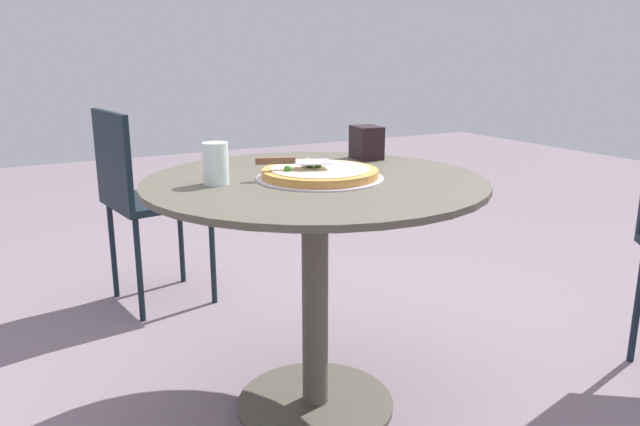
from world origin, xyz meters
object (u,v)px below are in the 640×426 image
at_px(pizza_server, 293,161).
at_px(drinking_cup, 216,163).
at_px(patio_table, 315,241).
at_px(patio_chair_far, 142,191).
at_px(napkin_dispenser, 366,142).
at_px(pizza_on_tray, 320,174).

distance_m(pizza_server, drinking_cup, 0.21).
distance_m(patio_table, drinking_cup, 0.36).
bearing_deg(patio_table, patio_chair_far, 103.39).
xyz_separation_m(drinking_cup, patio_chair_far, (0.02, 1.00, -0.27)).
bearing_deg(napkin_dispenser, drinking_cup, -68.78).
bearing_deg(drinking_cup, pizza_server, -12.21).
height_order(napkin_dispenser, patio_chair_far, patio_chair_far).
height_order(drinking_cup, patio_chair_far, patio_chair_far).
distance_m(patio_table, napkin_dispenser, 0.44).
bearing_deg(patio_chair_far, patio_table, -76.61).
relative_size(patio_table, drinking_cup, 8.59).
distance_m(patio_table, patio_chair_far, 1.09).
bearing_deg(pizza_server, drinking_cup, 167.79).
relative_size(patio_table, napkin_dispenser, 8.93).
height_order(pizza_server, patio_chair_far, patio_chair_far).
bearing_deg(patio_chair_far, pizza_server, -79.50).
bearing_deg(patio_table, pizza_on_tray, -22.01).
xyz_separation_m(patio_table, napkin_dispenser, (0.31, 0.21, 0.24)).
bearing_deg(pizza_on_tray, patio_chair_far, 103.99).
relative_size(pizza_server, napkin_dispenser, 1.97).
xyz_separation_m(pizza_on_tray, drinking_cup, (-0.28, 0.07, 0.04)).
height_order(patio_table, patio_chair_far, patio_chair_far).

